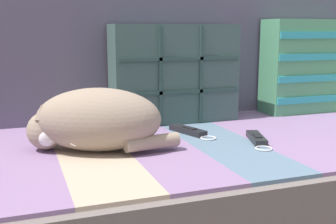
{
  "coord_description": "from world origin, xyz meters",
  "views": [
    {
      "loc": [
        -0.75,
        -1.07,
        0.73
      ],
      "look_at": [
        -0.35,
        0.02,
        0.5
      ],
      "focal_mm": 45.0,
      "sensor_mm": 36.0,
      "label": 1
    }
  ],
  "objects_px": {
    "throw_pillow_striped": "(309,66)",
    "sleeping_cat": "(93,121)",
    "game_remote_near": "(189,131)",
    "couch": "(257,189)",
    "throw_pillow_quilted": "(174,74)",
    "game_remote_far": "(257,139)"
  },
  "relations": [
    {
      "from": "couch",
      "to": "throw_pillow_striped",
      "type": "distance_m",
      "value": 0.59
    },
    {
      "from": "sleeping_cat",
      "to": "game_remote_near",
      "type": "xyz_separation_m",
      "value": [
        0.32,
        0.09,
        -0.07
      ]
    },
    {
      "from": "couch",
      "to": "game_remote_far",
      "type": "height_order",
      "value": "game_remote_far"
    },
    {
      "from": "game_remote_far",
      "to": "couch",
      "type": "bearing_deg",
      "value": 54.6
    },
    {
      "from": "throw_pillow_striped",
      "to": "sleeping_cat",
      "type": "xyz_separation_m",
      "value": [
        -0.93,
        -0.29,
        -0.1
      ]
    },
    {
      "from": "throw_pillow_striped",
      "to": "game_remote_near",
      "type": "xyz_separation_m",
      "value": [
        -0.61,
        -0.2,
        -0.18
      ]
    },
    {
      "from": "game_remote_near",
      "to": "game_remote_far",
      "type": "relative_size",
      "value": 1.06
    },
    {
      "from": "throw_pillow_striped",
      "to": "game_remote_near",
      "type": "height_order",
      "value": "throw_pillow_striped"
    },
    {
      "from": "throw_pillow_quilted",
      "to": "throw_pillow_striped",
      "type": "distance_m",
      "value": 0.58
    },
    {
      "from": "couch",
      "to": "game_remote_far",
      "type": "xyz_separation_m",
      "value": [
        -0.09,
        -0.12,
        0.21
      ]
    },
    {
      "from": "throw_pillow_striped",
      "to": "sleeping_cat",
      "type": "distance_m",
      "value": 0.98
    },
    {
      "from": "throw_pillow_striped",
      "to": "sleeping_cat",
      "type": "relative_size",
      "value": 0.96
    },
    {
      "from": "couch",
      "to": "throw_pillow_quilted",
      "type": "bearing_deg",
      "value": 131.39
    },
    {
      "from": "throw_pillow_striped",
      "to": "game_remote_far",
      "type": "distance_m",
      "value": 0.61
    },
    {
      "from": "sleeping_cat",
      "to": "game_remote_near",
      "type": "height_order",
      "value": "sleeping_cat"
    },
    {
      "from": "sleeping_cat",
      "to": "game_remote_far",
      "type": "bearing_deg",
      "value": -8.98
    },
    {
      "from": "game_remote_near",
      "to": "game_remote_far",
      "type": "height_order",
      "value": "same"
    },
    {
      "from": "couch",
      "to": "throw_pillow_quilted",
      "type": "distance_m",
      "value": 0.5
    },
    {
      "from": "throw_pillow_quilted",
      "to": "game_remote_near",
      "type": "bearing_deg",
      "value": -96.9
    },
    {
      "from": "throw_pillow_striped",
      "to": "game_remote_far",
      "type": "xyz_separation_m",
      "value": [
        -0.46,
        -0.36,
        -0.18
      ]
    },
    {
      "from": "game_remote_far",
      "to": "throw_pillow_quilted",
      "type": "bearing_deg",
      "value": 109.32
    },
    {
      "from": "throw_pillow_striped",
      "to": "sleeping_cat",
      "type": "bearing_deg",
      "value": -162.91
    }
  ]
}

